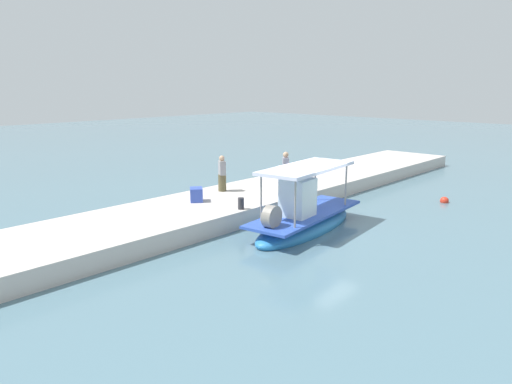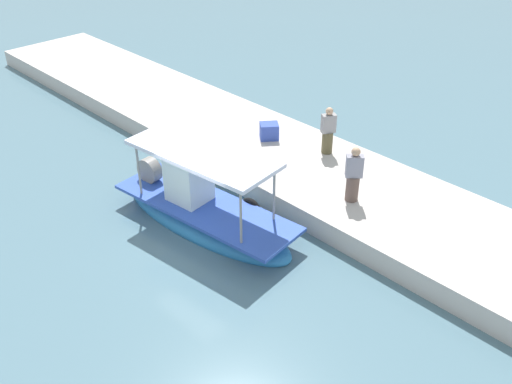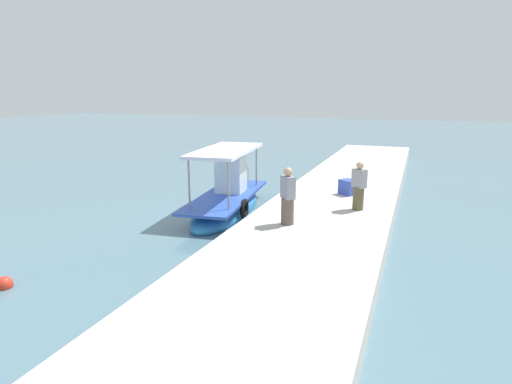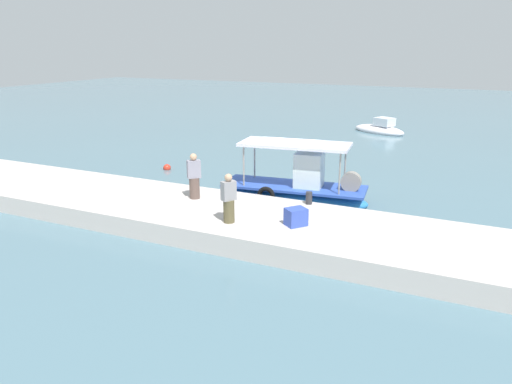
{
  "view_description": "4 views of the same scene",
  "coord_description": "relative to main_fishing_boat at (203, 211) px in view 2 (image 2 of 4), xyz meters",
  "views": [
    {
      "loc": [
        14.61,
        10.12,
        5.44
      ],
      "look_at": [
        0.3,
        -3.12,
        1.04
      ],
      "focal_mm": 33.19,
      "sensor_mm": 36.0,
      "label": 1
    },
    {
      "loc": [
        -10.72,
        8.47,
        10.03
      ],
      "look_at": [
        -0.34,
        -1.68,
        0.94
      ],
      "focal_mm": 40.85,
      "sensor_mm": 36.0,
      "label": 2
    },
    {
      "loc": [
        -14.31,
        -7.2,
        4.63
      ],
      "look_at": [
        0.42,
        -1.62,
        0.91
      ],
      "focal_mm": 30.21,
      "sensor_mm": 36.0,
      "label": 3
    },
    {
      "loc": [
        7.28,
        -18.79,
        6.31
      ],
      "look_at": [
        -0.27,
        -2.6,
        0.91
      ],
      "focal_mm": 34.38,
      "sensor_mm": 36.0,
      "label": 4
    }
  ],
  "objects": [
    {
      "name": "ground_plane",
      "position": [
        -0.55,
        0.38,
        -0.47
      ],
      "size": [
        120.0,
        120.0,
        0.0
      ],
      "primitive_type": "plane",
      "color": "slate"
    },
    {
      "name": "dock_quay",
      "position": [
        -0.55,
        -4.04,
        -0.12
      ],
      "size": [
        36.0,
        4.38,
        0.7
      ],
      "primitive_type": "cube",
      "color": "beige",
      "rests_on": "ground_plane"
    },
    {
      "name": "main_fishing_boat",
      "position": [
        0.0,
        0.0,
        0.0
      ],
      "size": [
        6.32,
        2.58,
        2.83
      ],
      "color": "#2B7CBF",
      "rests_on": "ground_plane"
    },
    {
      "name": "fisherman_near_bollard",
      "position": [
        -2.88,
        -3.3,
        1.02
      ],
      "size": [
        0.55,
        0.55,
        1.74
      ],
      "color": "brown",
      "rests_on": "dock_quay"
    },
    {
      "name": "fisherman_by_crate",
      "position": [
        -0.47,
        -5.06,
        0.97
      ],
      "size": [
        0.5,
        0.53,
        1.64
      ],
      "color": "brown",
      "rests_on": "dock_quay"
    },
    {
      "name": "mooring_bollard",
      "position": [
        1.28,
        -2.14,
        0.46
      ],
      "size": [
        0.24,
        0.24,
        0.46
      ],
      "primitive_type": "cylinder",
      "color": "#2D2D33",
      "rests_on": "dock_quay"
    },
    {
      "name": "cargo_crate",
      "position": [
        1.62,
        -4.41,
        0.52
      ],
      "size": [
        0.8,
        0.82,
        0.57
      ],
      "primitive_type": "cube",
      "rotation": [
        0.0,
        0.0,
        0.9
      ],
      "color": "#354FB4",
      "rests_on": "dock_quay"
    }
  ]
}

